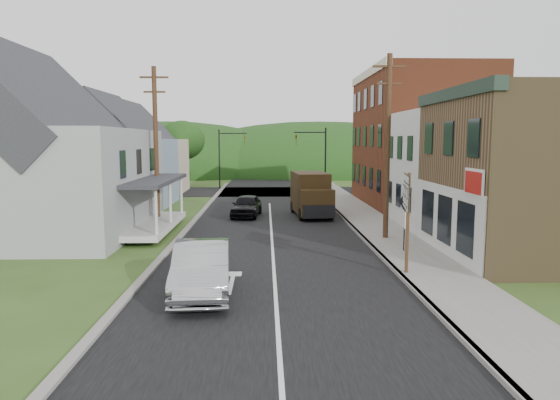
{
  "coord_description": "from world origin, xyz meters",
  "views": [
    {
      "loc": [
        -0.31,
        -20.55,
        4.93
      ],
      "look_at": [
        0.35,
        2.08,
        2.2
      ],
      "focal_mm": 32.0,
      "sensor_mm": 36.0,
      "label": 1
    }
  ],
  "objects": [
    {
      "name": "warning_sign",
      "position": [
        5.68,
        0.57,
        1.73
      ],
      "size": [
        0.25,
        0.64,
        2.47
      ],
      "rotation": [
        0.0,
        0.0,
        0.35
      ],
      "color": "black",
      "rests_on": "sidewalk_right"
    },
    {
      "name": "utility_pole_right",
      "position": [
        5.6,
        3.5,
        4.66
      ],
      "size": [
        1.6,
        0.26,
        9.0
      ],
      "color": "#472D19",
      "rests_on": "ground"
    },
    {
      "name": "silver_sedan",
      "position": [
        -2.36,
        -4.89,
        0.82
      ],
      "size": [
        2.11,
        5.09,
        1.64
      ],
      "primitive_type": "imported",
      "rotation": [
        0.0,
        0.0,
        0.08
      ],
      "color": "#A7A7AB",
      "rests_on": "ground"
    },
    {
      "name": "utility_pole_left",
      "position": [
        -6.5,
        8.0,
        4.66
      ],
      "size": [
        1.6,
        0.26,
        9.0
      ],
      "color": "#472D19",
      "rests_on": "ground"
    },
    {
      "name": "tree_left_b",
      "position": [
        -17.0,
        12.0,
        4.88
      ],
      "size": [
        4.8,
        4.8,
        6.94
      ],
      "color": "#382616",
      "rests_on": "ground"
    },
    {
      "name": "tree_left_d",
      "position": [
        -9.0,
        32.0,
        4.88
      ],
      "size": [
        4.8,
        4.8,
        6.94
      ],
      "color": "#382616",
      "rests_on": "ground"
    },
    {
      "name": "storefront_white",
      "position": [
        11.3,
        7.5,
        3.25
      ],
      "size": [
        8.0,
        7.0,
        6.5
      ],
      "primitive_type": "cube",
      "color": "silver",
      "rests_on": "ground"
    },
    {
      "name": "storefront_red",
      "position": [
        11.3,
        17.0,
        5.0
      ],
      "size": [
        8.0,
        12.0,
        10.0
      ],
      "primitive_type": "cube",
      "color": "brown",
      "rests_on": "ground"
    },
    {
      "name": "sidewalk_right",
      "position": [
        5.9,
        8.0,
        0.07
      ],
      "size": [
        2.8,
        55.0,
        0.15
      ],
      "primitive_type": "cube",
      "color": "slate",
      "rests_on": "ground"
    },
    {
      "name": "house_cream",
      "position": [
        -11.5,
        26.0,
        3.69
      ],
      "size": [
        7.14,
        8.16,
        7.28
      ],
      "color": "#BFAC94",
      "rests_on": "ground"
    },
    {
      "name": "route_sign_cluster",
      "position": [
        4.75,
        -3.0,
        2.5
      ],
      "size": [
        0.47,
        2.05,
        3.63
      ],
      "rotation": [
        0.0,
        0.0,
        -0.19
      ],
      "color": "#472D19",
      "rests_on": "sidewalk_right"
    },
    {
      "name": "road",
      "position": [
        0.0,
        10.0,
        0.0
      ],
      "size": [
        9.0,
        90.0,
        0.02
      ],
      "primitive_type": "cube",
      "color": "black",
      "rests_on": "ground"
    },
    {
      "name": "forested_ridge",
      "position": [
        0.0,
        55.0,
        0.0
      ],
      "size": [
        90.0,
        30.0,
        16.0
      ],
      "primitive_type": "ellipsoid",
      "color": "black",
      "rests_on": "ground"
    },
    {
      "name": "curb_right",
      "position": [
        4.55,
        8.0,
        0.07
      ],
      "size": [
        0.2,
        55.0,
        0.15
      ],
      "primitive_type": "cube",
      "color": "slate",
      "rests_on": "ground"
    },
    {
      "name": "cross_road",
      "position": [
        0.0,
        27.0,
        0.0
      ],
      "size": [
        60.0,
        9.0,
        0.02
      ],
      "primitive_type": "cube",
      "color": "black",
      "rests_on": "ground"
    },
    {
      "name": "traffic_signal_left",
      "position": [
        -4.3,
        30.5,
        3.76
      ],
      "size": [
        2.87,
        0.2,
        6.0
      ],
      "color": "black",
      "rests_on": "ground"
    },
    {
      "name": "dark_sedan",
      "position": [
        -1.54,
        11.41,
        0.7
      ],
      "size": [
        2.13,
        4.29,
        1.41
      ],
      "primitive_type": "imported",
      "rotation": [
        0.0,
        0.0,
        -0.12
      ],
      "color": "black",
      "rests_on": "ground"
    },
    {
      "name": "curb_left",
      "position": [
        -4.65,
        8.0,
        0.06
      ],
      "size": [
        0.3,
        55.0,
        0.12
      ],
      "primitive_type": "cube",
      "color": "slate",
      "rests_on": "ground"
    },
    {
      "name": "ground",
      "position": [
        0.0,
        0.0,
        0.0
      ],
      "size": [
        120.0,
        120.0,
        0.0
      ],
      "primitive_type": "plane",
      "color": "#2D4719",
      "rests_on": "ground"
    },
    {
      "name": "house_blue",
      "position": [
        -11.0,
        17.0,
        3.69
      ],
      "size": [
        7.14,
        8.16,
        7.28
      ],
      "color": "#7B8BA8",
      "rests_on": "ground"
    },
    {
      "name": "tree_left_c",
      "position": [
        -19.0,
        20.0,
        5.94
      ],
      "size": [
        5.8,
        5.8,
        8.41
      ],
      "color": "#382616",
      "rests_on": "ground"
    },
    {
      "name": "delivery_van",
      "position": [
        2.64,
        11.42,
        1.43
      ],
      "size": [
        2.48,
        5.21,
        2.82
      ],
      "rotation": [
        0.0,
        0.0,
        0.09
      ],
      "color": "black",
      "rests_on": "ground"
    },
    {
      "name": "storefront_tan",
      "position": [
        11.3,
        0.0,
        3.5
      ],
      "size": [
        8.0,
        8.0,
        7.0
      ],
      "primitive_type": "cube",
      "color": "brown",
      "rests_on": "ground"
    },
    {
      "name": "house_gray",
      "position": [
        -12.0,
        6.0,
        4.23
      ],
      "size": [
        10.2,
        12.24,
        8.35
      ],
      "color": "gray",
      "rests_on": "ground"
    },
    {
      "name": "traffic_signal_right",
      "position": [
        4.3,
        23.5,
        3.76
      ],
      "size": [
        2.87,
        0.2,
        6.0
      ],
      "color": "black",
      "rests_on": "ground"
    }
  ]
}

